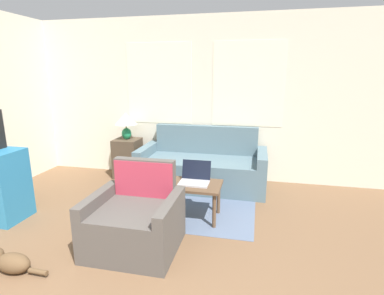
{
  "coord_description": "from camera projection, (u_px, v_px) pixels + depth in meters",
  "views": [
    {
      "loc": [
        0.81,
        -0.88,
        1.7
      ],
      "look_at": [
        -0.03,
        2.91,
        0.75
      ],
      "focal_mm": 28.0,
      "sensor_mm": 36.0,
      "label": 1
    }
  ],
  "objects": [
    {
      "name": "coffee_table",
      "position": [
        179.0,
        187.0,
        3.6
      ],
      "size": [
        1.01,
        0.47,
        0.44
      ],
      "color": "brown",
      "rests_on": "ground_plane"
    },
    {
      "name": "cup_navy",
      "position": [
        162.0,
        178.0,
        3.62
      ],
      "size": [
        0.09,
        0.09,
        0.08
      ],
      "color": "#191E4C",
      "rests_on": "coffee_table"
    },
    {
      "name": "couch",
      "position": [
        203.0,
        168.0,
        4.67
      ],
      "size": [
        1.92,
        0.84,
        0.9
      ],
      "color": "slate",
      "rests_on": "ground_plane"
    },
    {
      "name": "armchair",
      "position": [
        136.0,
        221.0,
        3.0
      ],
      "size": [
        0.86,
        0.77,
        0.84
      ],
      "color": "#514C47",
      "rests_on": "ground_plane"
    },
    {
      "name": "cup_white",
      "position": [
        172.0,
        180.0,
        3.52
      ],
      "size": [
        0.08,
        0.08,
        0.1
      ],
      "color": "#B23D38",
      "rests_on": "coffee_table"
    },
    {
      "name": "side_table",
      "position": [
        128.0,
        158.0,
        5.05
      ],
      "size": [
        0.4,
        0.4,
        0.65
      ],
      "color": "#4C3D2D",
      "rests_on": "ground_plane"
    },
    {
      "name": "rug",
      "position": [
        189.0,
        199.0,
        4.19
      ],
      "size": [
        1.81,
        1.85,
        0.01
      ],
      "color": "slate",
      "rests_on": "ground_plane"
    },
    {
      "name": "laptop",
      "position": [
        195.0,
        178.0,
        3.59
      ],
      "size": [
        0.35,
        0.3,
        0.25
      ],
      "color": "#B7B7BC",
      "rests_on": "coffee_table"
    },
    {
      "name": "wall_back",
      "position": [
        207.0,
        100.0,
        4.84
      ],
      "size": [
        6.77,
        0.06,
        2.6
      ],
      "color": "silver",
      "rests_on": "ground_plane"
    },
    {
      "name": "cup_yellow",
      "position": [
        153.0,
        180.0,
        3.56
      ],
      "size": [
        0.08,
        0.08,
        0.07
      ],
      "color": "white",
      "rests_on": "coffee_table"
    },
    {
      "name": "cat_black",
      "position": [
        10.0,
        261.0,
        2.63
      ],
      "size": [
        0.6,
        0.18,
        0.21
      ],
      "rotation": [
        0.0,
        0.0,
        3.13
      ],
      "color": "brown",
      "rests_on": "ground_plane"
    },
    {
      "name": "table_lamp",
      "position": [
        126.0,
        121.0,
        4.9
      ],
      "size": [
        0.36,
        0.36,
        0.44
      ],
      "color": "#1E8451",
      "rests_on": "side_table"
    }
  ]
}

